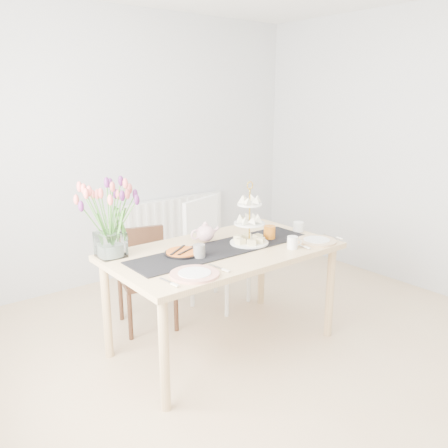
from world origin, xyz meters
TOP-DOWN VIEW (x-y plane):
  - room_shell at (0.00, 0.00)m, footprint 4.50×4.50m
  - radiator at (0.50, 2.19)m, footprint 1.20×0.08m
  - dining_table at (-0.18, 0.50)m, footprint 1.60×0.90m
  - chair_brown at (-0.43, 1.19)m, footprint 0.48×0.48m
  - chair_white at (0.23, 1.17)m, footprint 0.58×0.58m
  - table_runner at (-0.18, 0.50)m, footprint 1.40×0.35m
  - tulip_vase at (-0.87, 0.83)m, footprint 0.63×0.63m
  - cake_stand at (0.04, 0.46)m, footprint 0.28×0.28m
  - teapot at (-0.18, 0.70)m, footprint 0.25×0.22m
  - cream_jug at (0.56, 0.47)m, footprint 0.08×0.08m
  - tart_tin at (-0.48, 0.56)m, footprint 0.25×0.25m
  - mug_grey at (-0.42, 0.44)m, footprint 0.11×0.11m
  - mug_white at (0.21, 0.20)m, footprint 0.10×0.10m
  - mug_orange at (0.24, 0.47)m, footprint 0.12×0.12m
  - plate_left at (-0.63, 0.20)m, footprint 0.33×0.33m
  - plate_right at (0.47, 0.20)m, footprint 0.31×0.31m

SIDE VIEW (x-z plane):
  - chair_brown at x=-0.43m, z-range 0.06..0.83m
  - radiator at x=0.50m, z-range 0.15..0.75m
  - chair_white at x=0.23m, z-range 0.08..1.01m
  - dining_table at x=-0.18m, z-range 0.30..1.05m
  - table_runner at x=-0.18m, z-range 0.75..0.76m
  - plate_right at x=0.47m, z-range 0.75..0.76m
  - plate_left at x=-0.63m, z-range 0.75..0.77m
  - tart_tin at x=-0.48m, z-range 0.75..0.78m
  - cream_jug at x=0.56m, z-range 0.75..0.83m
  - mug_white at x=0.21m, z-range 0.75..0.84m
  - mug_grey at x=-0.42m, z-range 0.75..0.84m
  - mug_orange at x=0.24m, z-range 0.75..0.85m
  - teapot at x=-0.18m, z-range 0.75..0.89m
  - cake_stand at x=0.04m, z-range 0.66..1.07m
  - tulip_vase at x=-0.87m, z-range 0.83..1.36m
  - room_shell at x=0.00m, z-range -0.95..3.55m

